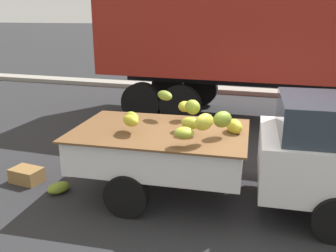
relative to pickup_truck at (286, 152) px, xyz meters
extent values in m
plane|color=#28282B|center=(-0.46, 0.16, -0.88)|extent=(220.00, 220.00, 0.00)
cube|color=gray|center=(-0.46, 8.27, -0.80)|extent=(80.00, 0.80, 0.16)
cube|color=white|center=(0.56, 0.05, -0.09)|extent=(2.00, 1.82, 0.78)
cube|color=#28333D|center=(0.38, 0.03, 0.56)|extent=(1.14, 1.55, 0.52)
cube|color=white|center=(-1.89, -0.15, -0.30)|extent=(2.70, 1.88, 0.08)
cube|color=white|center=(-1.95, 0.66, -0.04)|extent=(2.57, 0.25, 0.44)
cube|color=white|center=(-1.83, -0.96, -0.04)|extent=(2.57, 0.25, 0.44)
cube|color=white|center=(-0.63, -0.05, -0.04)|extent=(0.18, 1.68, 0.44)
cube|color=white|center=(-3.15, -0.25, -0.04)|extent=(0.18, 1.68, 0.44)
cube|color=#B21914|center=(-1.96, 0.69, -0.08)|extent=(2.47, 0.21, 0.07)
cube|color=brown|center=(-1.89, -0.15, 0.19)|extent=(2.83, 2.01, 0.03)
ellipsoid|color=gold|center=(-1.11, -0.57, 0.52)|extent=(0.31, 0.39, 0.23)
ellipsoid|color=olive|center=(-0.92, -0.20, 0.47)|extent=(0.36, 0.38, 0.24)
ellipsoid|color=#A3A529|center=(-2.27, -0.37, 0.42)|extent=(0.37, 0.38, 0.20)
ellipsoid|color=gold|center=(-0.77, 0.06, 0.30)|extent=(0.36, 0.39, 0.23)
ellipsoid|color=olive|center=(-1.42, 0.03, 0.56)|extent=(0.35, 0.34, 0.23)
ellipsoid|color=gold|center=(-1.67, 0.49, 0.44)|extent=(0.28, 0.33, 0.18)
ellipsoid|color=gold|center=(-1.37, -0.26, 0.39)|extent=(0.30, 0.22, 0.18)
ellipsoid|color=#A2AD31|center=(-1.34, -0.77, 0.40)|extent=(0.37, 0.37, 0.16)
ellipsoid|color=gold|center=(-2.24, -0.48, 0.41)|extent=(0.37, 0.34, 0.17)
ellipsoid|color=olive|center=(-2.03, 0.50, 0.61)|extent=(0.40, 0.37, 0.16)
cylinder|color=black|center=(0.55, 0.86, -0.56)|extent=(0.65, 0.25, 0.64)
cylinder|color=black|center=(-2.26, 0.64, -0.56)|extent=(0.65, 0.25, 0.64)
cylinder|color=black|center=(-2.13, -0.98, -0.56)|extent=(0.65, 0.25, 0.64)
cube|color=maroon|center=(0.99, 4.79, 1.72)|extent=(12.00, 2.51, 2.70)
cube|color=black|center=(0.99, 4.79, 0.22)|extent=(11.04, 0.41, 0.30)
cylinder|color=black|center=(-2.61, 5.99, -0.34)|extent=(1.08, 0.30, 1.08)
cylinder|color=black|center=(-2.61, 3.59, -0.34)|extent=(1.08, 0.30, 1.08)
cylinder|color=black|center=(-3.69, 5.99, -0.34)|extent=(1.08, 0.30, 1.08)
cylinder|color=black|center=(-3.69, 3.59, -0.34)|extent=(1.08, 0.30, 1.08)
ellipsoid|color=olive|center=(-3.48, -0.66, -0.79)|extent=(0.40, 0.46, 0.17)
cube|color=olive|center=(-4.24, -0.48, -0.75)|extent=(0.56, 0.42, 0.25)
camera|label=1|loc=(-0.15, -5.27, 1.92)|focal=38.89mm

